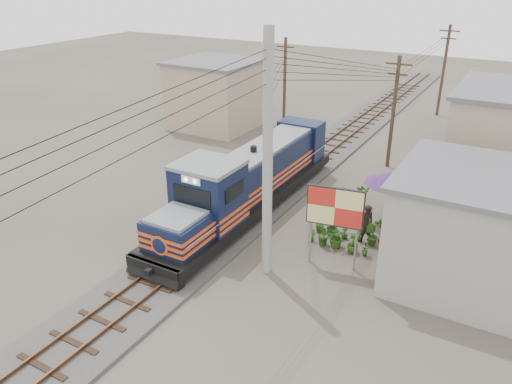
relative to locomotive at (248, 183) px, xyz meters
The scene contains 15 objects.
ground 4.28m from the locomotive, 90.00° to the right, with size 120.00×120.00×0.00m, color #473F35.
ballast 6.27m from the locomotive, 90.00° to the left, with size 3.60×70.00×0.16m, color #595651.
track 6.22m from the locomotive, 90.00° to the left, with size 1.15×70.00×0.12m.
locomotive is the anchor object (origin of this frame).
utility_pole_main 6.56m from the locomotive, 51.74° to the right, with size 0.40×0.40×10.00m.
wooden_pole_mid 11.20m from the locomotive, 65.91° to the left, with size 1.60×0.24×7.00m.
wooden_pole_far 24.64m from the locomotive, 78.72° to the left, with size 1.60×0.24×7.50m.
wooden_pole_left 15.06m from the locomotive, 109.57° to the left, with size 1.60×0.24×7.00m.
power_lines 7.45m from the locomotive, 91.78° to the left, with size 9.65×19.00×3.30m.
shophouse_front 11.56m from the locomotive, ahead, with size 7.35×6.30×4.70m.
shophouse_left 15.70m from the locomotive, 129.67° to the left, with size 6.30×6.30×5.20m.
billboard 6.41m from the locomotive, 25.13° to the right, with size 2.37×0.52×3.68m.
market_umbrella 7.03m from the locomotive, 19.69° to the left, with size 3.16×3.16×2.75m.
vendor 6.35m from the locomotive, ahead, with size 0.69×0.45×1.89m, color black.
plant_nursery 5.52m from the locomotive, ahead, with size 3.21×2.01×1.09m.
Camera 1 is at (11.95, -16.28, 11.86)m, focal length 35.00 mm.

